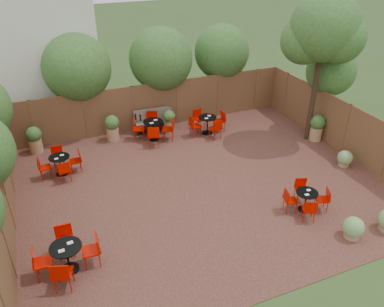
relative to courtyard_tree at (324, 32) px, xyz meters
name	(u,v)px	position (x,y,z in m)	size (l,w,h in m)	color
ground	(202,184)	(-5.39, -1.41, -4.37)	(80.00, 80.00, 0.00)	#354F23
courtyard_paving	(202,184)	(-5.39, -1.41, -4.36)	(12.00, 10.00, 0.02)	#3C1F18
fence_back	(156,105)	(-5.39, 3.59, -3.37)	(12.00, 0.08, 2.00)	brown
fence_left	(6,201)	(-11.39, -1.41, -3.37)	(0.08, 10.00, 2.00)	brown
fence_right	(346,129)	(0.61, -1.41, -3.37)	(0.08, 10.00, 2.00)	brown
neighbour_building	(28,29)	(-9.89, 6.59, -0.37)	(5.00, 4.00, 8.00)	silver
overhang_foliage	(124,81)	(-7.00, 2.22, -1.63)	(15.36, 10.60, 2.73)	#2B541B
courtyard_tree	(324,32)	(0.00, 0.00, 0.00)	(2.72, 2.62, 5.81)	black
park_bench_left	(156,120)	(-5.54, 3.22, -3.89)	(1.48, 0.61, 0.89)	brown
park_bench_right	(153,120)	(-5.69, 3.22, -3.85)	(1.58, 0.56, 0.97)	brown
bistro_tables	(155,163)	(-6.64, -0.15, -3.91)	(8.58, 7.86, 0.94)	black
planters	(162,128)	(-5.63, 2.09, -3.77)	(11.33, 3.91, 1.11)	#9A724D
low_shrubs	(364,203)	(-1.41, -4.65, -4.04)	(3.06, 3.90, 0.68)	#9A724D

